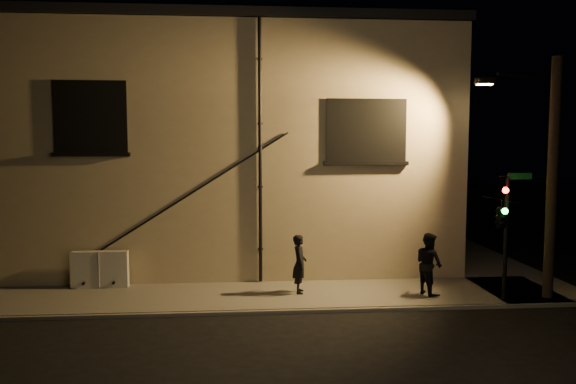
{
  "coord_description": "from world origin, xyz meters",
  "views": [
    {
      "loc": [
        -2.39,
        -14.81,
        4.65
      ],
      "look_at": [
        -1.01,
        1.8,
        3.13
      ],
      "focal_mm": 35.0,
      "sensor_mm": 36.0,
      "label": 1
    }
  ],
  "objects": [
    {
      "name": "traffic_signal",
      "position": [
        4.89,
        0.27,
        2.57
      ],
      "size": [
        1.25,
        2.14,
        3.63
      ],
      "color": "black",
      "rests_on": "sidewalk"
    },
    {
      "name": "streetlamp_pole",
      "position": [
        6.37,
        0.57,
        3.74
      ],
      "size": [
        2.02,
        1.39,
        7.02
      ],
      "color": "black",
      "rests_on": "ground"
    },
    {
      "name": "ground",
      "position": [
        0.0,
        0.0,
        0.0
      ],
      "size": [
        90.0,
        90.0,
        0.0
      ],
      "primitive_type": "plane",
      "color": "black"
    },
    {
      "name": "pedestrian_a",
      "position": [
        -0.68,
        1.58,
        1.0
      ],
      "size": [
        0.46,
        0.66,
        1.75
      ],
      "primitive_type": "imported",
      "rotation": [
        0.0,
        0.0,
        1.51
      ],
      "color": "black",
      "rests_on": "sidewalk"
    },
    {
      "name": "sidewalk",
      "position": [
        1.22,
        4.39,
        0.06
      ],
      "size": [
        21.0,
        16.0,
        0.12
      ],
      "color": "#58554F",
      "rests_on": "ground"
    },
    {
      "name": "pedestrian_b",
      "position": [
        3.12,
        1.11,
        1.04
      ],
      "size": [
        0.96,
        1.08,
        1.84
      ],
      "primitive_type": "imported",
      "rotation": [
        0.0,
        0.0,
        1.92
      ],
      "color": "black",
      "rests_on": "sidewalk"
    },
    {
      "name": "building",
      "position": [
        -3.0,
        8.99,
        4.4
      ],
      "size": [
        16.2,
        12.23,
        8.8
      ],
      "color": "tan",
      "rests_on": "ground"
    },
    {
      "name": "utility_cabinet",
      "position": [
        -6.79,
        2.7,
        0.69
      ],
      "size": [
        1.73,
        0.29,
        1.14
      ],
      "primitive_type": "cube",
      "color": "#B4B1AB",
      "rests_on": "sidewalk"
    }
  ]
}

